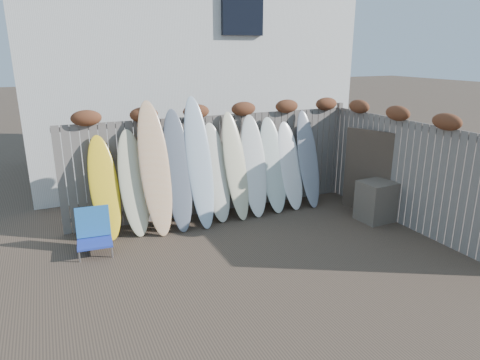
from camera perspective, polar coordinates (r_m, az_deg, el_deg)
name	(u,v)px	position (r m, az deg, el deg)	size (l,w,h in m)	color
ground	(271,259)	(7.02, 4.10, -10.46)	(80.00, 80.00, 0.00)	#493A2D
back_fence	(218,155)	(8.68, -2.89, 3.30)	(6.05, 0.28, 2.24)	slate
right_fence	(407,167)	(8.55, 21.41, 1.63)	(0.28, 4.40, 2.24)	slate
house	(178,51)	(12.47, -8.29, 16.63)	(8.50, 5.50, 6.33)	silver
beach_chair	(94,232)	(7.53, -18.91, -6.60)	(0.59, 0.62, 0.73)	#243BB5
wooden_crate	(377,201)	(8.80, 17.78, -2.68)	(0.68, 0.56, 0.79)	#715C54
lattice_panel	(370,172)	(9.08, 16.94, 1.02)	(0.05, 1.14, 1.71)	brown
surfboard_0	(105,188)	(7.88, -17.62, -1.01)	(0.50, 0.07, 1.88)	yellow
surfboard_1	(134,183)	(7.91, -14.00, -0.40)	(0.51, 0.07, 1.95)	beige
surfboard_2	(155,168)	(7.85, -11.27, 1.54)	(0.55, 0.07, 2.47)	#E4B268
surfboard_3	(178,171)	(7.96, -8.32, 1.26)	(0.49, 0.07, 2.29)	slate
surfboard_4	(199,163)	(8.05, -5.46, 2.33)	(0.49, 0.07, 2.52)	silver
surfboard_5	(216,173)	(8.33, -3.21, 1.00)	(0.52, 0.07, 1.96)	silver
surfboard_6	(235,166)	(8.41, -0.61, 1.87)	(0.46, 0.07, 2.17)	beige
surfboard_7	(254,166)	(8.59, 1.86, 1.89)	(0.51, 0.07, 2.08)	white
surfboard_8	(273,165)	(8.83, 4.42, 2.00)	(0.54, 0.07, 2.00)	silver
surfboard_9	(290,166)	(9.03, 6.72, 1.90)	(0.53, 0.07, 1.88)	white
surfboard_10	(308,159)	(9.21, 9.08, 2.77)	(0.46, 0.07, 2.09)	gray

